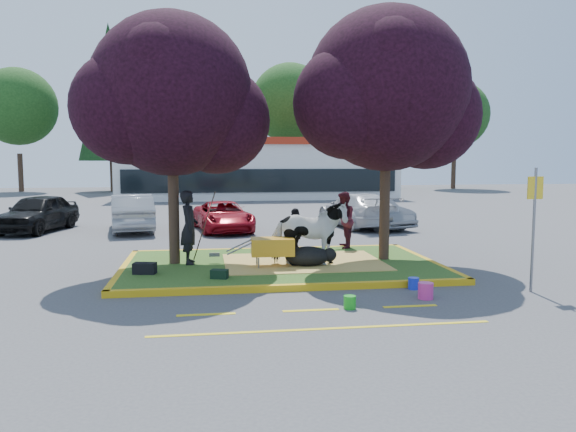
{
  "coord_description": "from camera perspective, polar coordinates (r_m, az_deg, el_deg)",
  "views": [
    {
      "loc": [
        -2.0,
        -14.58,
        2.91
      ],
      "look_at": [
        0.26,
        0.5,
        1.35
      ],
      "focal_mm": 35.0,
      "sensor_mm": 36.0,
      "label": 1
    }
  ],
  "objects": [
    {
      "name": "treeline",
      "position": [
        52.51,
        -5.07,
        11.09
      ],
      "size": [
        46.58,
        7.8,
        14.63
      ],
      "color": "black",
      "rests_on": "ground"
    },
    {
      "name": "bucket_blue",
      "position": [
        12.95,
        12.63,
        -6.7
      ],
      "size": [
        0.32,
        0.32,
        0.26
      ],
      "primitive_type": "cylinder",
      "rotation": [
        0.0,
        0.0,
        -0.38
      ],
      "color": "#1B31DA",
      "rests_on": "ground"
    },
    {
      "name": "sign_post",
      "position": [
        13.27,
        23.72,
        0.1
      ],
      "size": [
        0.38,
        0.07,
        2.72
      ],
      "rotation": [
        0.0,
        0.0,
        0.11
      ],
      "color": "slate",
      "rests_on": "ground"
    },
    {
      "name": "fire_lane_long",
      "position": [
        9.83,
        3.69,
        -11.37
      ],
      "size": [
        6.0,
        0.1,
        0.01
      ],
      "primitive_type": "cube",
      "color": "yellow",
      "rests_on": "ground"
    },
    {
      "name": "calf",
      "position": [
        14.5,
        2.01,
        -4.11
      ],
      "size": [
        1.22,
        0.74,
        0.51
      ],
      "primitive_type": "ellipsoid",
      "rotation": [
        0.0,
        0.0,
        0.06
      ],
      "color": "black",
      "rests_on": "median_island"
    },
    {
      "name": "car_red",
      "position": [
        22.77,
        -6.62,
        -0.02
      ],
      "size": [
        2.59,
        4.55,
        1.2
      ],
      "primitive_type": "imported",
      "rotation": [
        0.0,
        0.0,
        0.15
      ],
      "color": "maroon",
      "rests_on": "ground"
    },
    {
      "name": "car_black",
      "position": [
        24.58,
        -24.1,
        0.29
      ],
      "size": [
        2.72,
        4.69,
        1.5
      ],
      "primitive_type": "imported",
      "rotation": [
        0.0,
        0.0,
        -0.23
      ],
      "color": "black",
      "rests_on": "ground"
    },
    {
      "name": "straw_bedding",
      "position": [
        15.06,
        1.57,
        -4.7
      ],
      "size": [
        4.2,
        3.0,
        0.01
      ],
      "primitive_type": "cube",
      "color": "#D1B656",
      "rests_on": "median_island"
    },
    {
      "name": "fire_lane_stripe_c",
      "position": [
        11.5,
        12.3,
        -8.94
      ],
      "size": [
        1.1,
        0.12,
        0.01
      ],
      "primitive_type": "cube",
      "color": "yellow",
      "rests_on": "ground"
    },
    {
      "name": "fire_lane_stripe_b",
      "position": [
        10.96,
        2.34,
        -9.54
      ],
      "size": [
        1.1,
        0.12,
        0.01
      ],
      "primitive_type": "cube",
      "color": "yellow",
      "rests_on": "ground"
    },
    {
      "name": "retail_building",
      "position": [
        42.75,
        -3.18,
        4.95
      ],
      "size": [
        20.4,
        8.4,
        4.4
      ],
      "color": "silver",
      "rests_on": "ground"
    },
    {
      "name": "handler",
      "position": [
        14.95,
        -10.01,
        -1.13
      ],
      "size": [
        0.49,
        0.73,
        1.94
      ],
      "primitive_type": "imported",
      "rotation": [
        0.0,
        0.0,
        1.62
      ],
      "color": "black",
      "rests_on": "median_island"
    },
    {
      "name": "car_grey",
      "position": [
        23.87,
        8.57,
        0.4
      ],
      "size": [
        2.81,
        4.32,
        1.35
      ],
      "primitive_type": "imported",
      "rotation": [
        0.0,
        0.0,
        0.37
      ],
      "color": "#5A5E62",
      "rests_on": "ground"
    },
    {
      "name": "tree_purple_right",
      "position": [
        15.65,
        10.08,
        11.81
      ],
      "size": [
        5.3,
        4.4,
        6.82
      ],
      "color": "black",
      "rests_on": "median_island"
    },
    {
      "name": "car_silver",
      "position": [
        23.45,
        -15.59,
        0.32
      ],
      "size": [
        2.28,
        4.68,
        1.48
      ],
      "primitive_type": "imported",
      "rotation": [
        0.0,
        0.0,
        3.31
      ],
      "color": "gray",
      "rests_on": "ground"
    },
    {
      "name": "gear_bag_dark",
      "position": [
        13.98,
        -14.36,
        -5.17
      ],
      "size": [
        0.58,
        0.39,
        0.27
      ],
      "primitive_type": "cube",
      "rotation": [
        0.0,
        0.0,
        -0.21
      ],
      "color": "black",
      "rests_on": "median_island"
    },
    {
      "name": "cow",
      "position": [
        14.49,
        2.08,
        -1.78
      ],
      "size": [
        2.12,
        1.25,
        1.68
      ],
      "primitive_type": "imported",
      "rotation": [
        0.0,
        0.0,
        1.39
      ],
      "color": "white",
      "rests_on": "median_island"
    },
    {
      "name": "curb_right",
      "position": [
        16.05,
        13.93,
        -4.51
      ],
      "size": [
        0.16,
        5.3,
        0.15
      ],
      "primitive_type": "cube",
      "color": "gold",
      "rests_on": "ground"
    },
    {
      "name": "gear_bag_green",
      "position": [
        13.14,
        -6.98,
        -5.87
      ],
      "size": [
        0.44,
        0.35,
        0.21
      ],
      "primitive_type": "cube",
      "rotation": [
        0.0,
        0.0,
        -0.32
      ],
      "color": "black",
      "rests_on": "median_island"
    },
    {
      "name": "curb_left",
      "position": [
        14.99,
        -16.41,
        -5.3
      ],
      "size": [
        0.16,
        5.3,
        0.15
      ],
      "primitive_type": "cube",
      "color": "gold",
      "rests_on": "ground"
    },
    {
      "name": "fire_lane_stripe_a",
      "position": [
        10.78,
        -8.32,
        -9.87
      ],
      "size": [
        1.1,
        0.12,
        0.01
      ],
      "primitive_type": "cube",
      "color": "yellow",
      "rests_on": "ground"
    },
    {
      "name": "visitor_b",
      "position": [
        15.36,
        0.75,
        -1.84
      ],
      "size": [
        0.51,
        0.88,
        1.42
      ],
      "primitive_type": "imported",
      "rotation": [
        0.0,
        0.0,
        -1.78
      ],
      "color": "black",
      "rests_on": "median_island"
    },
    {
      "name": "median_island",
      "position": [
        14.99,
        -0.7,
        -5.06
      ],
      "size": [
        8.0,
        5.0,
        0.15
      ],
      "primitive_type": "cube",
      "color": "#294B17",
      "rests_on": "ground"
    },
    {
      "name": "wheelbarrow",
      "position": [
        14.36,
        -1.53,
        -3.18
      ],
      "size": [
        1.97,
        0.71,
        0.74
      ],
      "rotation": [
        0.0,
        0.0,
        -0.05
      ],
      "color": "black",
      "rests_on": "median_island"
    },
    {
      "name": "tree_purple_left",
      "position": [
        15.05,
        -11.68,
        11.25
      ],
      "size": [
        5.06,
        4.2,
        6.51
      ],
      "color": "black",
      "rests_on": "median_island"
    },
    {
      "name": "curb_far",
      "position": [
        17.51,
        -1.85,
        -3.48
      ],
      "size": [
        8.3,
        0.16,
        0.15
      ],
      "primitive_type": "cube",
      "color": "gold",
      "rests_on": "ground"
    },
    {
      "name": "visitor_a",
      "position": [
        17.4,
        5.65,
        -0.41
      ],
      "size": [
        0.79,
        0.94,
        1.75
      ],
      "primitive_type": "imported",
      "rotation": [
        0.0,
        0.0,
        -1.73
      ],
      "color": "#451320",
      "rests_on": "median_island"
    },
    {
      "name": "car_white",
      "position": [
        24.23,
        7.03,
        0.62
      ],
      "size": [
        2.8,
        5.23,
        1.44
      ],
      "primitive_type": "imported",
      "rotation": [
        0.0,
        0.0,
        3.3
      ],
      "color": "silver",
      "rests_on": "ground"
    },
    {
      "name": "bucket_green",
      "position": [
        11.1,
        6.29,
        -8.71
      ],
      "size": [
        0.31,
        0.31,
        0.26
      ],
      "primitive_type": "cylinder",
      "rotation": [
        0.0,
        0.0,
        -0.39
      ],
      "color": "#189C1C",
      "rests_on": "ground"
    },
    {
      "name": "bucket_pink",
      "position": [
        12.13,
        13.81,
        -7.38
      ],
      "size": [
        0.39,
        0.39,
        0.34
      ],
      "primitive_type": "cylinder",
      "rotation": [
        0.0,
        0.0,
        -0.25
      ],
      "color": "#DA308B",
      "rests_on": "ground"
    },
    {
      "name": "curb_near",
      "position": [
        12.49,
        0.93,
        -7.28
      ],
      "size": [
        8.3,
        0.16,
        0.15
      ],
      "primitive_type": "cube",
      "color": "gold",
      "rests_on": "ground"
    },
    {
      "name": "ground",
      "position": [
        15.0,
        -0.7,
        -5.34
      ],
      "size": [
        90.0,
        90.0,
        0.0
      ],
      "primitive_type": "plane",
      "color": "#424244",
      "rests_on": "ground"
    }
  ]
}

